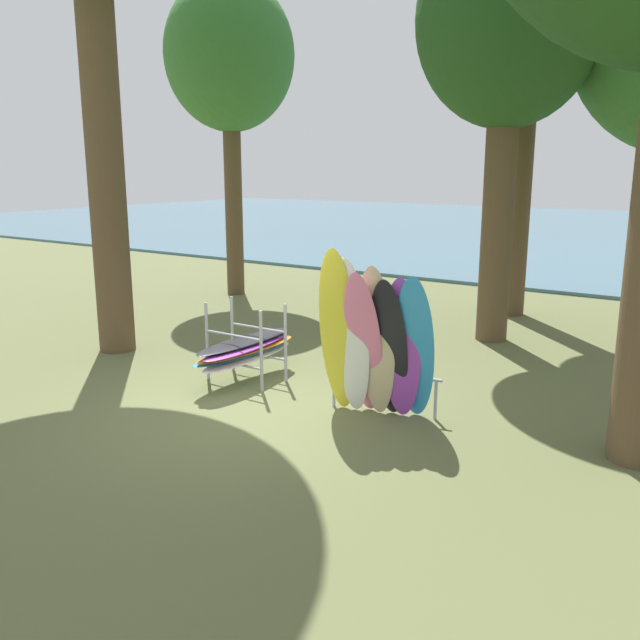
{
  "coord_description": "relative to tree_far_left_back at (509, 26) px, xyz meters",
  "views": [
    {
      "loc": [
        5.84,
        -6.71,
        3.33
      ],
      "look_at": [
        0.36,
        1.36,
        1.1
      ],
      "focal_mm": 37.89,
      "sensor_mm": 36.0,
      "label": 1
    }
  ],
  "objects": [
    {
      "name": "board_storage_rack",
      "position": [
        -2.28,
        -4.68,
        -5.23
      ],
      "size": [
        1.15,
        2.13,
        1.25
      ],
      "color": "#9EA0A5",
      "rests_on": "ground"
    },
    {
      "name": "ground_plane",
      "position": [
        -1.4,
        -5.81,
        -5.76
      ],
      "size": [
        80.0,
        80.0,
        0.0
      ],
      "primitive_type": "plane",
      "color": "#60663D"
    },
    {
      "name": "tree_far_left_back",
      "position": [
        0.0,
        0.0,
        0.0
      ],
      "size": [
        3.33,
        3.33,
        7.81
      ],
      "color": "brown",
      "rests_on": "ground"
    },
    {
      "name": "lake_water",
      "position": [
        -1.4,
        23.6,
        -5.71
      ],
      "size": [
        80.0,
        36.0,
        0.1
      ],
      "primitive_type": "cube",
      "color": "#477084",
      "rests_on": "ground"
    },
    {
      "name": "tree_deep_back",
      "position": [
        -7.39,
        0.9,
        0.17
      ],
      "size": [
        3.23,
        3.23,
        7.88
      ],
      "color": "brown",
      "rests_on": "ground"
    },
    {
      "name": "leaning_board_pile",
      "position": [
        0.19,
        -4.97,
        -4.72
      ],
      "size": [
        1.62,
        1.02,
        2.33
      ],
      "color": "yellow",
      "rests_on": "ground"
    }
  ]
}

